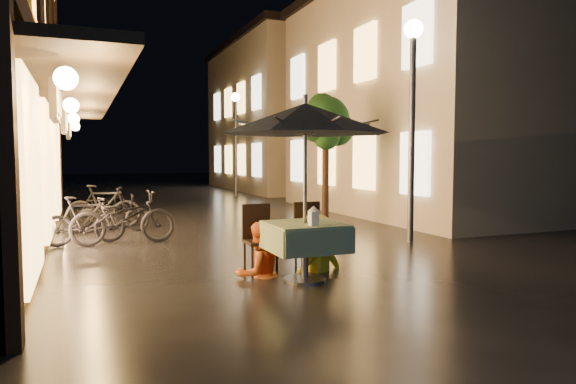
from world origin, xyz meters
name	(u,v)px	position (x,y,z in m)	size (l,w,h in m)	color
ground	(313,279)	(0.00, 0.00, 0.00)	(90.00, 90.00, 0.00)	black
east_building_near	(448,98)	(7.49, 6.50, 3.41)	(7.30, 9.30, 6.80)	#BAB08E
east_building_far	(299,117)	(7.49, 18.00, 3.66)	(7.30, 10.30, 7.30)	#BAB08E
street_tree	(326,123)	(2.41, 4.51, 2.42)	(1.43, 1.20, 3.15)	black
streetlamp_near	(413,90)	(3.00, 2.00, 2.92)	(0.36, 0.36, 4.23)	#59595E
streetlamp_far	(236,125)	(3.00, 14.00, 2.92)	(0.36, 0.36, 4.23)	#59595E
cafe_table	(305,237)	(-0.15, -0.08, 0.59)	(0.99, 0.99, 0.78)	#59595E
patio_umbrella	(305,119)	(-0.15, -0.08, 2.15)	(2.22, 2.22, 2.46)	#59595E
cafe_chair_left	(259,235)	(-0.55, 0.66, 0.54)	(0.42, 0.42, 0.97)	black
cafe_chair_right	(309,232)	(0.25, 0.66, 0.54)	(0.42, 0.42, 0.97)	black
table_lantern	(314,215)	(-0.15, -0.35, 0.92)	(0.16, 0.16, 0.25)	white
person_orange	(258,223)	(-0.62, 0.45, 0.73)	(0.71, 0.55, 1.46)	orange
person_yellow	(316,216)	(0.25, 0.43, 0.80)	(1.03, 0.59, 1.60)	yellow
bicycle_0	(123,218)	(-2.16, 3.81, 0.50)	(0.67, 1.92, 1.01)	black
bicycle_1	(84,221)	(-2.85, 4.01, 0.46)	(0.43, 1.53, 0.92)	black
bicycle_2	(113,213)	(-2.25, 5.62, 0.41)	(0.54, 1.55, 0.81)	black
bicycle_3	(104,206)	(-2.42, 6.30, 0.50)	(0.47, 1.66, 1.00)	black
bicycle_4	(100,207)	(-2.46, 7.25, 0.40)	(0.53, 1.52, 0.80)	black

